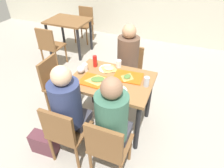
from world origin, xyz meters
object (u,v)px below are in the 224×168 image
(chair_near_right, at_px, (108,146))
(foil_bundle, at_px, (81,70))
(main_table, at_px, (112,87))
(background_table, at_px, (69,26))
(pizza_slice_a, at_px, (98,80))
(handbag, at_px, (44,143))
(tray_red_far, at_px, (128,77))
(pizza_slice_c, at_px, (109,68))
(plastic_cup_c, at_px, (85,67))
(background_chair_near, at_px, (50,45))
(tray_red_near, at_px, (95,81))
(background_chair_far, at_px, (85,22))
(chair_left_end, at_px, (56,82))
(paper_plate_center, at_px, (107,69))
(person_in_red, at_px, (69,106))
(person_in_brown_jacket, at_px, (113,119))
(plastic_cup_b, at_px, (104,91))
(chair_near_left, at_px, (65,131))
(condiment_bottle, at_px, (95,61))
(paper_plate_near_edge, at_px, (118,91))
(chair_far_side, at_px, (129,68))
(soda_can, at_px, (146,82))
(person_far_side, at_px, (127,59))
(plastic_cup_a, at_px, (119,64))

(chair_near_right, bearing_deg, foil_bundle, 133.03)
(main_table, distance_m, background_table, 2.47)
(pizza_slice_a, relative_size, handbag, 0.90)
(pizza_slice_a, bearing_deg, tray_red_far, 33.89)
(pizza_slice_c, xyz_separation_m, foil_bundle, (-0.31, -0.21, 0.03))
(plastic_cup_c, height_order, background_chair_near, plastic_cup_c)
(tray_red_near, xyz_separation_m, background_chair_far, (-1.56, 2.62, -0.28))
(chair_left_end, xyz_separation_m, tray_red_far, (1.07, 0.11, 0.28))
(paper_plate_center, relative_size, pizza_slice_c, 1.06)
(person_in_red, height_order, tray_red_far, person_in_red)
(person_in_brown_jacket, bearing_deg, main_table, 112.53)
(plastic_cup_b, bearing_deg, chair_near_left, -122.37)
(chair_near_right, bearing_deg, chair_left_end, 146.73)
(person_in_red, bearing_deg, pizza_slice_c, 80.90)
(tray_red_far, relative_size, condiment_bottle, 2.25)
(condiment_bottle, relative_size, background_table, 0.18)
(condiment_bottle, bearing_deg, chair_left_end, -160.27)
(person_in_brown_jacket, distance_m, paper_plate_near_edge, 0.42)
(main_table, distance_m, foil_bundle, 0.46)
(chair_far_side, distance_m, pizza_slice_c, 0.64)
(soda_can, xyz_separation_m, foil_bundle, (-0.86, -0.04, -0.01))
(handbag, bearing_deg, chair_near_right, 1.07)
(chair_near_right, xyz_separation_m, soda_can, (0.18, 0.77, 0.34))
(plastic_cup_b, bearing_deg, background_table, 130.51)
(person_far_side, distance_m, tray_red_near, 0.76)
(main_table, height_order, background_chair_far, background_chair_far)
(chair_near_left, distance_m, pizza_slice_c, 1.00)
(chair_near_left, bearing_deg, background_chair_far, 114.65)
(tray_red_near, distance_m, background_chair_near, 1.96)
(main_table, xyz_separation_m, background_chair_far, (-1.74, 2.49, -0.15))
(chair_far_side, height_order, background_chair_near, same)
(person_in_red, xyz_separation_m, pizza_slice_c, (0.13, 0.81, 0.04))
(main_table, bearing_deg, background_chair_far, 124.95)
(chair_near_left, relative_size, handbag, 2.64)
(condiment_bottle, bearing_deg, background_chair_far, 121.66)
(plastic_cup_b, xyz_separation_m, handbag, (-0.63, -0.45, -0.68))
(person_far_side, xyz_separation_m, pizza_slice_a, (-0.15, -0.72, 0.05))
(condiment_bottle, bearing_deg, background_table, 132.24)
(tray_red_near, distance_m, foil_bundle, 0.28)
(paper_plate_near_edge, height_order, soda_can, soda_can)
(plastic_cup_a, bearing_deg, chair_far_side, 86.70)
(plastic_cup_b, xyz_separation_m, plastic_cup_c, (-0.43, 0.37, 0.00))
(tray_red_near, relative_size, paper_plate_near_edge, 1.64)
(tray_red_near, relative_size, plastic_cup_c, 3.60)
(chair_near_left, distance_m, chair_left_end, 0.98)
(pizza_slice_a, height_order, foil_bundle, foil_bundle)
(person_in_brown_jacket, xyz_separation_m, soda_can, (0.18, 0.63, 0.09))
(paper_plate_center, bearing_deg, chair_near_right, -66.95)
(chair_near_right, relative_size, person_far_side, 0.67)
(chair_left_end, height_order, soda_can, soda_can)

